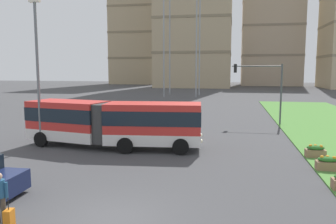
{
  "coord_description": "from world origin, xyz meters",
  "views": [
    {
      "loc": [
        3.98,
        -10.52,
        5.12
      ],
      "look_at": [
        -0.37,
        12.27,
        2.2
      ],
      "focal_mm": 36.2,
      "sensor_mm": 36.0,
      "label": 1
    }
  ],
  "objects_px": {
    "car_white_van": "(140,109)",
    "pedestrian_crossing": "(0,194)",
    "articulated_bus": "(112,123)",
    "flower_planter_3": "(315,151)",
    "apartment_tower_west": "(137,10)",
    "streetlight_left": "(38,68)",
    "traffic_light_far_right": "(264,82)",
    "rolling_suitcase": "(9,218)",
    "apartment_tower_westcentre": "(195,6)",
    "apartment_tower_centre": "(272,28)",
    "flower_planter_2": "(328,163)"
  },
  "relations": [
    {
      "from": "flower_planter_3",
      "to": "apartment_tower_centre",
      "type": "distance_m",
      "value": 97.29
    },
    {
      "from": "apartment_tower_westcentre",
      "to": "apartment_tower_centre",
      "type": "relative_size",
      "value": 1.29
    },
    {
      "from": "pedestrian_crossing",
      "to": "flower_planter_3",
      "type": "height_order",
      "value": "pedestrian_crossing"
    },
    {
      "from": "car_white_van",
      "to": "streetlight_left",
      "type": "xyz_separation_m",
      "value": [
        -2.46,
        -15.89,
        4.47
      ]
    },
    {
      "from": "flower_planter_3",
      "to": "apartment_tower_westcentre",
      "type": "bearing_deg",
      "value": 101.28
    },
    {
      "from": "flower_planter_2",
      "to": "apartment_tower_westcentre",
      "type": "bearing_deg",
      "value": 100.94
    },
    {
      "from": "apartment_tower_centre",
      "to": "flower_planter_2",
      "type": "bearing_deg",
      "value": -94.15
    },
    {
      "from": "car_white_van",
      "to": "flower_planter_3",
      "type": "xyz_separation_m",
      "value": [
        14.82,
        -15.64,
        -0.33
      ]
    },
    {
      "from": "flower_planter_3",
      "to": "apartment_tower_centre",
      "type": "xyz_separation_m",
      "value": [
        7.1,
        95.38,
        17.84
      ]
    },
    {
      "from": "traffic_light_far_right",
      "to": "car_white_van",
      "type": "bearing_deg",
      "value": 164.58
    },
    {
      "from": "traffic_light_far_right",
      "to": "apartment_tower_centre",
      "type": "distance_m",
      "value": 84.99
    },
    {
      "from": "apartment_tower_west",
      "to": "traffic_light_far_right",
      "type": "bearing_deg",
      "value": -67.08
    },
    {
      "from": "apartment_tower_west",
      "to": "streetlight_left",
      "type": "bearing_deg",
      "value": -77.79
    },
    {
      "from": "car_white_van",
      "to": "apartment_tower_centre",
      "type": "xyz_separation_m",
      "value": [
        21.92,
        79.73,
        17.51
      ]
    },
    {
      "from": "pedestrian_crossing",
      "to": "flower_planter_3",
      "type": "xyz_separation_m",
      "value": [
        12.32,
        10.86,
        -0.58
      ]
    },
    {
      "from": "apartment_tower_centre",
      "to": "rolling_suitcase",
      "type": "bearing_deg",
      "value": -100.11
    },
    {
      "from": "flower_planter_3",
      "to": "articulated_bus",
      "type": "bearing_deg",
      "value": 177.88
    },
    {
      "from": "articulated_bus",
      "to": "rolling_suitcase",
      "type": "xyz_separation_m",
      "value": [
        0.65,
        -11.53,
        -1.34
      ]
    },
    {
      "from": "traffic_light_far_right",
      "to": "apartment_tower_west",
      "type": "relative_size",
      "value": 0.11
    },
    {
      "from": "pedestrian_crossing",
      "to": "apartment_tower_westcentre",
      "type": "height_order",
      "value": "apartment_tower_westcentre"
    },
    {
      "from": "streetlight_left",
      "to": "flower_planter_3",
      "type": "bearing_deg",
      "value": 0.84
    },
    {
      "from": "flower_planter_3",
      "to": "apartment_tower_west",
      "type": "height_order",
      "value": "apartment_tower_west"
    },
    {
      "from": "rolling_suitcase",
      "to": "apartment_tower_westcentre",
      "type": "relative_size",
      "value": 0.02
    },
    {
      "from": "rolling_suitcase",
      "to": "pedestrian_crossing",
      "type": "bearing_deg",
      "value": 156.04
    },
    {
      "from": "flower_planter_3",
      "to": "streetlight_left",
      "type": "relative_size",
      "value": 0.12
    },
    {
      "from": "car_white_van",
      "to": "apartment_tower_west",
      "type": "bearing_deg",
      "value": 106.01
    },
    {
      "from": "pedestrian_crossing",
      "to": "articulated_bus",
      "type": "bearing_deg",
      "value": 91.01
    },
    {
      "from": "flower_planter_3",
      "to": "pedestrian_crossing",
      "type": "bearing_deg",
      "value": -138.6
    },
    {
      "from": "rolling_suitcase",
      "to": "apartment_tower_centre",
      "type": "height_order",
      "value": "apartment_tower_centre"
    },
    {
      "from": "car_white_van",
      "to": "rolling_suitcase",
      "type": "relative_size",
      "value": 4.64
    },
    {
      "from": "pedestrian_crossing",
      "to": "streetlight_left",
      "type": "distance_m",
      "value": 12.45
    },
    {
      "from": "articulated_bus",
      "to": "apartment_tower_centre",
      "type": "xyz_separation_m",
      "value": [
        19.62,
        94.91,
        16.62
      ]
    },
    {
      "from": "car_white_van",
      "to": "apartment_tower_west",
      "type": "xyz_separation_m",
      "value": [
        -23.96,
        83.51,
        25.47
      ]
    },
    {
      "from": "car_white_van",
      "to": "rolling_suitcase",
      "type": "height_order",
      "value": "car_white_van"
    },
    {
      "from": "flower_planter_2",
      "to": "rolling_suitcase",
      "type": "bearing_deg",
      "value": -144.47
    },
    {
      "from": "car_white_van",
      "to": "pedestrian_crossing",
      "type": "distance_m",
      "value": 26.62
    },
    {
      "from": "car_white_van",
      "to": "streetlight_left",
      "type": "distance_m",
      "value": 16.69
    },
    {
      "from": "flower_planter_3",
      "to": "apartment_tower_westcentre",
      "type": "relative_size",
      "value": 0.02
    },
    {
      "from": "flower_planter_2",
      "to": "apartment_tower_centre",
      "type": "bearing_deg",
      "value": 85.85
    },
    {
      "from": "pedestrian_crossing",
      "to": "traffic_light_far_right",
      "type": "xyz_separation_m",
      "value": [
        10.35,
        22.96,
        2.94
      ]
    },
    {
      "from": "traffic_light_far_right",
      "to": "apartment_tower_westcentre",
      "type": "distance_m",
      "value": 73.08
    },
    {
      "from": "rolling_suitcase",
      "to": "streetlight_left",
      "type": "height_order",
      "value": "streetlight_left"
    },
    {
      "from": "apartment_tower_westcentre",
      "to": "apartment_tower_centre",
      "type": "height_order",
      "value": "apartment_tower_westcentre"
    },
    {
      "from": "pedestrian_crossing",
      "to": "apartment_tower_west",
      "type": "bearing_deg",
      "value": 103.52
    },
    {
      "from": "articulated_bus",
      "to": "pedestrian_crossing",
      "type": "xyz_separation_m",
      "value": [
        0.2,
        -11.33,
        -0.65
      ]
    },
    {
      "from": "traffic_light_far_right",
      "to": "streetlight_left",
      "type": "distance_m",
      "value": 19.71
    },
    {
      "from": "rolling_suitcase",
      "to": "apartment_tower_west",
      "type": "relative_size",
      "value": 0.02
    },
    {
      "from": "rolling_suitcase",
      "to": "apartment_tower_centre",
      "type": "xyz_separation_m",
      "value": [
        18.98,
        106.44,
        17.96
      ]
    },
    {
      "from": "articulated_bus",
      "to": "flower_planter_3",
      "type": "distance_m",
      "value": 12.59
    },
    {
      "from": "flower_planter_3",
      "to": "apartment_tower_westcentre",
      "type": "distance_m",
      "value": 85.83
    }
  ]
}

